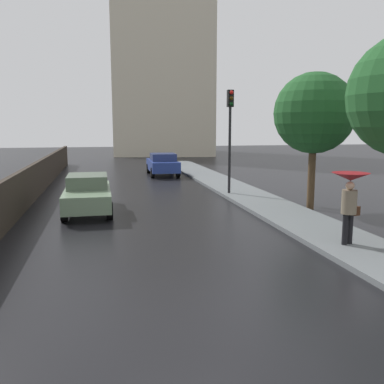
{
  "coord_description": "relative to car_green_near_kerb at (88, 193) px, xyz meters",
  "views": [
    {
      "loc": [
        -1.28,
        -6.57,
        3.19
      ],
      "look_at": [
        1.02,
        4.32,
        1.44
      ],
      "focal_mm": 39.3,
      "sensor_mm": 36.0,
      "label": 1
    }
  ],
  "objects": [
    {
      "name": "ground",
      "position": [
        1.88,
        -9.33,
        -0.71
      ],
      "size": [
        120.0,
        120.0,
        0.0
      ],
      "primitive_type": "plane",
      "color": "black"
    },
    {
      "name": "car_green_near_kerb",
      "position": [
        0.0,
        0.0,
        0.0
      ],
      "size": [
        1.74,
        4.25,
        1.4
      ],
      "rotation": [
        0.0,
        0.0,
        3.15
      ],
      "color": "slate",
      "rests_on": "ground"
    },
    {
      "name": "car_blue_mid_road",
      "position": [
        4.39,
        11.21,
        0.04
      ],
      "size": [
        1.86,
        4.21,
        1.45
      ],
      "rotation": [
        0.0,
        0.0,
        -0.01
      ],
      "color": "navy",
      "rests_on": "ground"
    },
    {
      "name": "pedestrian_with_umbrella_near",
      "position": [
        6.77,
        -6.34,
        0.86
      ],
      "size": [
        0.95,
        0.95,
        1.88
      ],
      "rotation": [
        0.0,
        0.0,
        0.25
      ],
      "color": "black",
      "rests_on": "sidewalk_strip"
    },
    {
      "name": "traffic_light",
      "position": [
        6.24,
        2.45,
        2.63
      ],
      "size": [
        0.26,
        0.39,
        4.65
      ],
      "color": "black",
      "rests_on": "sidewalk_strip"
    },
    {
      "name": "street_tree_near",
      "position": [
        8.41,
        -1.2,
        2.94
      ],
      "size": [
        3.03,
        3.03,
        5.19
      ],
      "color": "#4C3823",
      "rests_on": "ground"
    },
    {
      "name": "distant_tower",
      "position": [
        7.79,
        33.12,
        10.59
      ],
      "size": [
        12.24,
        13.29,
        28.16
      ],
      "color": "beige",
      "rests_on": "ground"
    }
  ]
}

